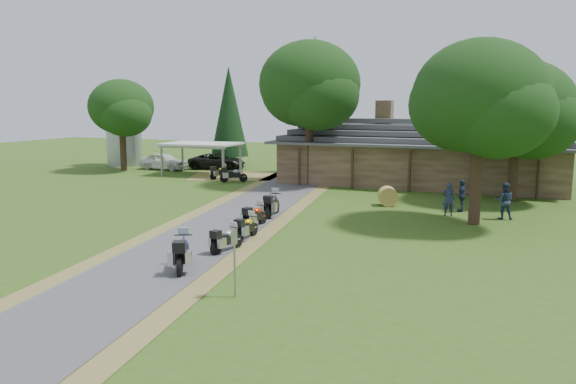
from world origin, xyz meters
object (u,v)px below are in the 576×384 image
at_px(lodge, 420,151).
at_px(motorcycle_carport_b, 234,174).
at_px(hay_bale, 388,196).
at_px(silo, 124,130).
at_px(car_white_sedan, 164,159).
at_px(car_dark_suv, 217,157).
at_px(motorcycle_carport_a, 220,172).
at_px(motorcycle_row_d, 255,215).
at_px(motorcycle_row_e, 272,203).
at_px(motorcycle_row_a, 182,251).
at_px(motorcycle_row_b, 227,238).
at_px(carport, 202,159).
at_px(motorcycle_row_c, 247,226).

distance_m(lodge, motorcycle_carport_b, 14.21).
bearing_deg(hay_bale, motorcycle_carport_b, 157.27).
distance_m(silo, car_white_sedan, 6.46).
xyz_separation_m(silo, motorcycle_carport_b, (15.32, -6.68, -2.77)).
bearing_deg(car_dark_suv, motorcycle_carport_a, -162.59).
height_order(car_white_sedan, motorcycle_row_d, car_white_sedan).
bearing_deg(car_dark_suv, car_white_sedan, 105.74).
bearing_deg(lodge, car_white_sedan, 179.44).
bearing_deg(motorcycle_row_e, motorcycle_row_d, 178.02).
height_order(motorcycle_row_a, motorcycle_row_b, motorcycle_row_a).
distance_m(carport, motorcycle_carport_a, 3.46).
relative_size(motorcycle_carport_a, hay_bale, 1.55).
bearing_deg(motorcycle_row_c, motorcycle_row_d, 18.39).
relative_size(lodge, motorcycle_row_e, 10.37).
bearing_deg(motorcycle_carport_b, car_white_sedan, 121.49).
bearing_deg(car_white_sedan, motorcycle_row_a, -142.04).
xyz_separation_m(carport, motorcycle_row_a, (13.37, -24.14, -0.63)).
relative_size(lodge, motorcycle_row_b, 12.87).
distance_m(silo, motorcycle_row_d, 31.26).
xyz_separation_m(motorcycle_row_e, motorcycle_carport_b, (-7.96, 10.92, -0.07)).
distance_m(lodge, motorcycle_row_a, 26.18).
bearing_deg(motorcycle_row_b, hay_bale, -4.64).
bearing_deg(carport, motorcycle_row_d, -56.22).
bearing_deg(car_dark_suv, motorcycle_row_b, -163.59).
bearing_deg(motorcycle_row_d, motorcycle_row_a, -170.18).
bearing_deg(motorcycle_carport_a, car_dark_suv, 52.78).
relative_size(motorcycle_row_d, motorcycle_carport_b, 0.97).
bearing_deg(motorcycle_row_a, car_dark_suv, 0.46).
bearing_deg(car_dark_suv, silo, 79.83).
xyz_separation_m(car_dark_suv, motorcycle_carport_b, (5.41, -7.21, -0.44)).
distance_m(car_dark_suv, motorcycle_row_d, 24.96).
xyz_separation_m(lodge, car_white_sedan, (-22.93, 0.22, -1.49)).
bearing_deg(car_white_sedan, motorcycle_row_e, -129.30).
height_order(lodge, silo, silo).
bearing_deg(lodge, motorcycle_row_d, -105.47).
distance_m(silo, motorcycle_row_a, 36.85).
bearing_deg(car_white_sedan, hay_bale, -111.89).
xyz_separation_m(carport, motorcycle_row_c, (13.51, -19.10, -0.76)).
xyz_separation_m(carport, motorcycle_row_e, (12.55, -13.98, -0.64)).
bearing_deg(motorcycle_row_d, motorcycle_row_c, -158.05).
xyz_separation_m(car_white_sedan, motorcycle_row_b, (18.71, -23.12, -0.40)).
distance_m(carport, motorcycle_row_e, 18.80).
distance_m(motorcycle_row_b, motorcycle_carport_b, 20.39).
xyz_separation_m(silo, car_dark_suv, (9.91, 0.53, -2.33)).
height_order(carport, motorcycle_carport_b, carport).
xyz_separation_m(motorcycle_row_d, motorcycle_carport_b, (-8.23, 13.70, 0.02)).
relative_size(car_white_sedan, car_dark_suv, 1.03).
height_order(silo, motorcycle_carport_b, silo).
distance_m(carport, car_dark_suv, 4.23).
bearing_deg(motorcycle_row_e, silo, 45.30).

